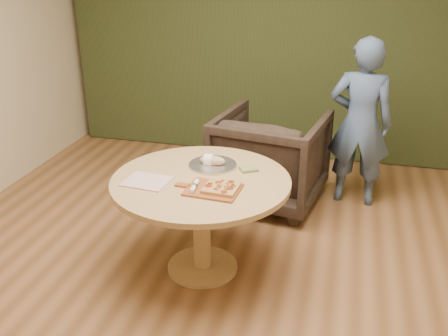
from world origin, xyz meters
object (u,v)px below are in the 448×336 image
Objects in this scene: flatbread_pizza at (222,187)px; serving_tray at (213,165)px; pizza_paddle at (212,190)px; person_standing at (360,123)px; bread_roll at (211,160)px; armchair at (271,153)px; pedestal_table at (201,197)px; cutlery_roll at (194,186)px.

serving_tray is at bearing 113.32° from flatbread_pizza.
person_standing is (0.95, 1.60, 0.02)m from pizza_paddle.
pizza_paddle is at bearing 62.59° from person_standing.
bread_roll is 0.20× the size of armchair.
pizza_paddle is at bearing -74.32° from bread_roll.
pedestal_table is 0.28m from serving_tray.
person_standing reaches higher than pedestal_table.
pizza_paddle is at bearing -75.50° from serving_tray.
serving_tray is 0.23× the size of person_standing.
serving_tray is (0.02, 0.24, 0.15)m from pedestal_table.
person_standing reaches higher than bread_roll.
cutlery_roll is at bearing -90.03° from bread_roll.
person_standing reaches higher than cutlery_roll.
bread_roll reaches higher than pizza_paddle.
cutlery_roll is 0.42m from serving_tray.
flatbread_pizza is at bearing 64.22° from person_standing.
pizza_paddle is 2.29× the size of cutlery_roll.
person_standing is (1.07, 1.62, -0.00)m from cutlery_roll.
flatbread_pizza is at bearing -66.68° from serving_tray.
serving_tray reaches higher than pizza_paddle.
bread_roll reaches higher than cutlery_roll.
bread_roll reaches higher than flatbread_pizza.
cutlery_roll is at bearing -170.75° from flatbread_pizza.
armchair is at bearing 85.43° from flatbread_pizza.
person_standing is at bearing 52.18° from cutlery_roll.
bread_roll is (0.01, 0.24, 0.18)m from pedestal_table.
cutlery_roll is at bearing -91.24° from serving_tray.
person_standing is at bearing 48.31° from bread_roll.
cutlery_roll is 1.03× the size of bread_roll.
serving_tray is at bearing 84.26° from armchair.
armchair is (0.30, 1.25, -0.13)m from pedestal_table.
cutlery_roll is 0.42m from bread_roll.
pizza_paddle is at bearing -172.73° from flatbread_pizza.
serving_tray is 0.37× the size of armchair.
armchair is at bearing 16.79° from person_standing.
flatbread_pizza is 1.22× the size of bread_roll.
serving_tray is at bearing 0.00° from bread_roll.
bread_roll is at bearing 85.53° from cutlery_roll.
serving_tray is at bearing 108.66° from pizza_paddle.
flatbread_pizza is 0.43m from serving_tray.
pizza_paddle is 0.12m from cutlery_roll.
pedestal_table is at bearing -94.82° from serving_tray.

